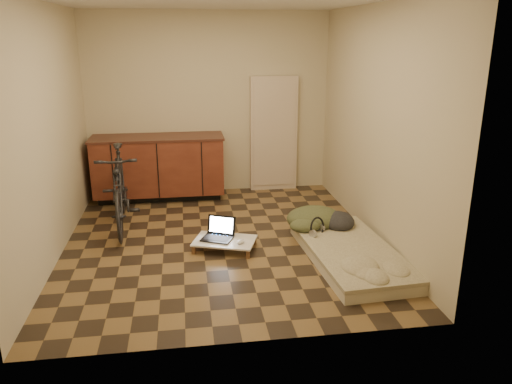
{
  "coord_description": "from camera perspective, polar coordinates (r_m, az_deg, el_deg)",
  "views": [
    {
      "loc": [
        -0.38,
        -5.3,
        2.27
      ],
      "look_at": [
        0.41,
        0.08,
        0.55
      ],
      "focal_mm": 35.0,
      "sensor_mm": 36.0,
      "label": 1
    }
  ],
  "objects": [
    {
      "name": "futon",
      "position": [
        5.36,
        10.77,
        -6.94
      ],
      "size": [
        0.95,
        1.79,
        0.15
      ],
      "rotation": [
        0.0,
        0.0,
        0.07
      ],
      "color": "beige",
      "rests_on": "ground"
    },
    {
      "name": "laptop",
      "position": [
        5.57,
        -4.28,
        -4.76
      ],
      "size": [
        0.41,
        0.4,
        0.22
      ],
      "rotation": [
        0.0,
        0.0,
        -0.43
      ],
      "color": "black",
      "rests_on": "lap_desk"
    },
    {
      "name": "clothing_pile",
      "position": [
        5.88,
        7.38,
        -2.31
      ],
      "size": [
        0.73,
        0.62,
        0.28
      ],
      "primitive_type": null,
      "rotation": [
        0.0,
        0.0,
        0.07
      ],
      "color": "#3C4327",
      "rests_on": "futon"
    },
    {
      "name": "cabinets",
      "position": [
        7.24,
        -11.03,
        2.83
      ],
      "size": [
        1.84,
        0.62,
        0.91
      ],
      "color": "black",
      "rests_on": "ground"
    },
    {
      "name": "bicycle",
      "position": [
        6.22,
        -15.34,
        0.84
      ],
      "size": [
        0.62,
        1.72,
        1.09
      ],
      "primitive_type": "imported",
      "rotation": [
        0.0,
        0.0,
        0.07
      ],
      "color": "black",
      "rests_on": "ground"
    },
    {
      "name": "room_shell",
      "position": [
        5.4,
        -4.22,
        7.17
      ],
      "size": [
        3.5,
        4.0,
        2.6
      ],
      "color": "brown",
      "rests_on": "ground"
    },
    {
      "name": "headphones",
      "position": [
        5.59,
        7.03,
        -3.93
      ],
      "size": [
        0.35,
        0.34,
        0.17
      ],
      "primitive_type": null,
      "rotation": [
        0.0,
        0.0,
        0.64
      ],
      "color": "black",
      "rests_on": "futon"
    },
    {
      "name": "appliance_panel",
      "position": [
        7.5,
        2.03,
        6.65
      ],
      "size": [
        0.7,
        0.1,
        1.7
      ],
      "primitive_type": "cube",
      "color": "beige",
      "rests_on": "ground"
    },
    {
      "name": "mouse",
      "position": [
        5.43,
        -1.76,
        -5.68
      ],
      "size": [
        0.12,
        0.13,
        0.04
      ],
      "primitive_type": "ellipsoid",
      "rotation": [
        0.0,
        0.0,
        -0.59
      ],
      "color": "silver",
      "rests_on": "lap_desk"
    },
    {
      "name": "lap_desk",
      "position": [
        5.53,
        -3.6,
        -5.61
      ],
      "size": [
        0.76,
        0.62,
        0.11
      ],
      "rotation": [
        0.0,
        0.0,
        -0.34
      ],
      "color": "brown",
      "rests_on": "ground"
    }
  ]
}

